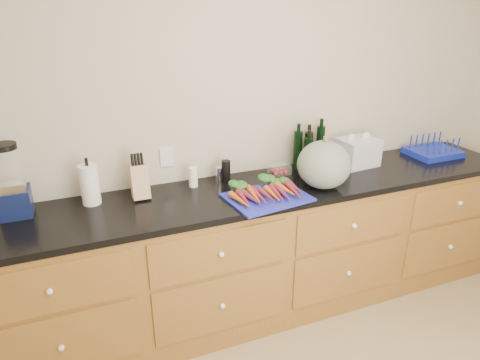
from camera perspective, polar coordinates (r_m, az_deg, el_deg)
name	(u,v)px	position (r m, az deg, el deg)	size (l,w,h in m)	color
wall_back	(251,120)	(2.93, 1.43, 8.02)	(4.10, 0.05, 2.60)	beige
cabinets	(268,251)	(2.99, 3.78, -9.47)	(3.60, 0.64, 0.90)	brown
countertop	(270,189)	(2.78, 3.99, -1.20)	(3.64, 0.62, 0.04)	black
cutting_board	(267,197)	(2.60, 3.63, -2.31)	(0.48, 0.36, 0.01)	#1E27AC
carrots	(264,190)	(2.62, 3.27, -1.36)	(0.41, 0.30, 0.06)	orange
squash	(324,165)	(2.74, 11.15, 2.02)	(0.34, 0.34, 0.31)	slate
blender_appliance	(12,185)	(2.63, -28.16, -0.59)	(0.16, 0.16, 0.42)	#0E1741
paper_towel	(90,185)	(2.63, -19.40, -0.60)	(0.11, 0.11, 0.24)	white
knife_block	(140,182)	(2.64, -13.24, -0.22)	(0.10, 0.10, 0.20)	tan
grinder_salt	(193,177)	(2.75, -6.26, 0.39)	(0.06, 0.06, 0.13)	white
grinder_pepper	(226,171)	(2.81, -1.88, 1.19)	(0.06, 0.06, 0.15)	black
canister_chrome	(219,175)	(2.80, -2.84, 0.67)	(0.05, 0.05, 0.11)	silver
tomato_box	(279,170)	(2.96, 5.27, 1.40)	(0.13, 0.11, 0.06)	white
bottles	(309,150)	(3.07, 9.14, 4.02)	(0.24, 0.12, 0.29)	black
grocery_bag	(357,152)	(3.21, 15.37, 3.63)	(0.27, 0.22, 0.20)	white
dish_rack	(433,150)	(3.64, 24.34, 3.61)	(0.37, 0.29, 0.15)	#1223A2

